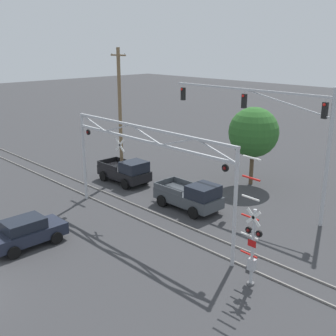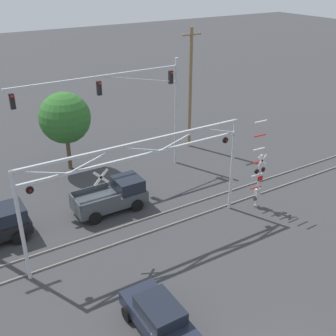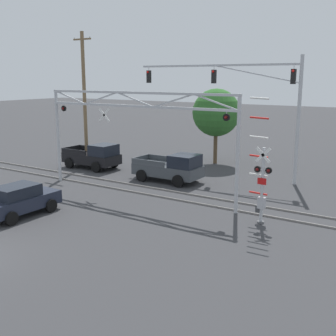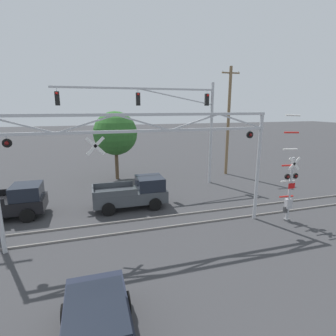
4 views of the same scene
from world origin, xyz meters
name	(u,v)px [view 1 (image 1 of 4)]	position (x,y,z in m)	size (l,w,h in m)	color
rail_track_near	(150,224)	(0.00, 11.87, 0.05)	(80.00, 0.08, 0.10)	gray
rail_track_far	(167,218)	(0.00, 13.31, 0.05)	(80.00, 0.08, 0.10)	gray
crossing_gantry	(145,154)	(-0.02, 11.59, 4.63)	(13.51, 0.26, 6.29)	#B7BABF
crossing_signal_mast	(252,245)	(8.30, 10.78, 2.06)	(1.25, 0.35, 6.20)	#B7BABF
traffic_signal_span	(284,124)	(4.33, 19.49, 5.97)	(12.64, 0.39, 8.54)	#B7BABF
pickup_truck_lead	(191,196)	(0.06, 15.57, 0.98)	(4.79, 2.32, 2.00)	#3D4247
pickup_truck_following	(126,171)	(-7.47, 15.96, 0.98)	(4.62, 2.32, 2.00)	black
sedan_waiting	(26,232)	(-2.70, 5.06, 0.84)	(2.08, 4.19, 1.64)	#1E2333
utility_pole_left	(120,113)	(-8.89, 16.63, 5.46)	(1.80, 0.28, 10.62)	brown
background_tree_beyond_span	(254,132)	(-0.30, 23.03, 4.25)	(3.93, 3.93, 6.23)	brown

